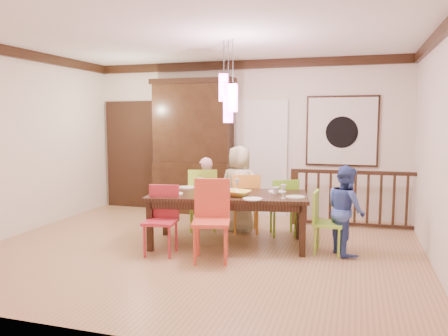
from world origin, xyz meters
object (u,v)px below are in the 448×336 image
(balustrade, at_px, (355,198))
(person_far_mid, at_px, (239,189))
(chair_end_right, at_px, (329,218))
(dining_table, at_px, (228,199))
(china_hutch, at_px, (193,146))
(chair_far_left, at_px, (203,195))
(person_far_left, at_px, (206,193))
(person_end_right, at_px, (346,210))

(balustrade, distance_m, person_far_mid, 1.97)
(chair_end_right, distance_m, balustrade, 1.66)
(balustrade, bearing_deg, person_far_mid, -158.15)
(dining_table, height_order, balustrade, balustrade)
(china_hutch, distance_m, balustrade, 3.14)
(chair_far_left, height_order, person_far_left, person_far_left)
(balustrade, relative_size, person_end_right, 1.78)
(person_far_left, bearing_deg, chair_far_left, 60.38)
(dining_table, relative_size, person_far_mid, 1.70)
(china_hutch, relative_size, person_far_mid, 1.85)
(dining_table, xyz_separation_m, balustrade, (1.74, 1.61, -0.17))
(person_far_mid, distance_m, person_end_right, 1.84)
(person_far_mid, bearing_deg, chair_far_left, 13.88)
(person_far_left, distance_m, person_far_mid, 0.59)
(chair_far_left, height_order, balustrade, chair_far_left)
(chair_far_left, relative_size, balustrade, 0.47)
(chair_far_left, bearing_deg, person_far_mid, 170.07)
(dining_table, distance_m, balustrade, 2.38)
(person_end_right, bearing_deg, chair_end_right, 81.53)
(person_far_left, height_order, person_end_right, person_end_right)
(balustrade, bearing_deg, dining_table, -139.41)
(chair_end_right, bearing_deg, person_far_left, 70.72)
(balustrade, xyz_separation_m, person_far_left, (-2.37, -0.78, 0.10))
(balustrade, bearing_deg, chair_far_left, -161.57)
(china_hutch, xyz_separation_m, person_far_mid, (1.23, -1.14, -0.59))
(chair_far_left, height_order, china_hutch, china_hutch)
(chair_end_right, xyz_separation_m, person_end_right, (0.22, 0.07, 0.11))
(chair_end_right, xyz_separation_m, person_far_mid, (-1.46, 0.83, 0.21))
(person_end_right, bearing_deg, balustrade, -30.98)
(dining_table, relative_size, china_hutch, 0.92)
(person_far_mid, bearing_deg, china_hutch, -38.26)
(chair_far_left, distance_m, china_hutch, 1.56)
(dining_table, relative_size, chair_far_left, 2.33)
(person_far_left, bearing_deg, china_hutch, -84.27)
(dining_table, distance_m, chair_end_right, 1.42)
(chair_far_left, relative_size, person_far_mid, 0.73)
(chair_end_right, bearing_deg, china_hutch, 56.86)
(dining_table, height_order, chair_end_right, chair_end_right)
(balustrade, xyz_separation_m, person_end_right, (-0.11, -1.55, 0.10))
(china_hutch, distance_m, person_far_left, 1.48)
(dining_table, height_order, china_hutch, china_hutch)
(chair_far_left, bearing_deg, dining_table, 112.71)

